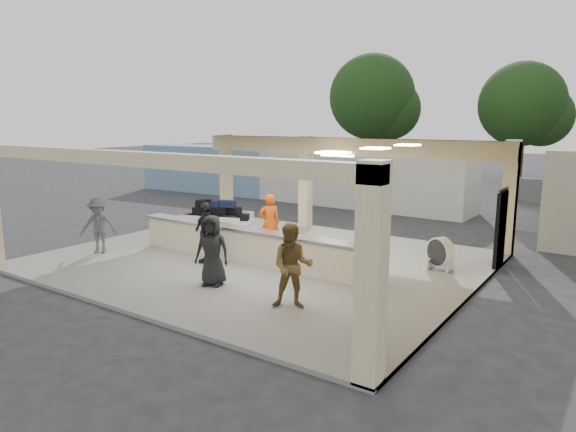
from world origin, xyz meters
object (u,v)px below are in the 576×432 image
Objects in this scene: passenger_a at (292,266)px; passenger_d at (212,250)px; car_dark at (545,193)px; container_white at (349,179)px; luggage_cart at (216,216)px; container_blue at (223,169)px; baggage_counter at (250,246)px; drum_fan at (440,252)px; passenger_c at (98,225)px; passenger_b at (206,233)px; baggage_handler at (269,223)px.

passenger_a is 1.06× the size of passenger_d.
container_white reaches higher than car_dark.
container_blue is (-7.99, 9.30, 0.51)m from luggage_cart.
drum_fan is (4.73, 2.35, -0.00)m from baggage_counter.
car_dark is at bearing 117.91° from drum_fan.
car_dark is 0.32× the size of container_white.
passenger_a is (6.07, -4.24, 0.21)m from luggage_cart.
car_dark is at bearing 34.83° from container_white.
container_blue is at bearing -177.69° from container_white.
passenger_c is 20.70m from car_dark.
drum_fan is 11.69m from container_white.
passenger_c is at bearing -95.42° from container_white.
passenger_d is at bearing -40.74° from passenger_c.
container_white reaches higher than drum_fan.
passenger_b is at bearing -53.82° from container_blue.
drum_fan is at bearing 40.90° from passenger_a.
container_blue is at bearing 134.55° from baggage_counter.
car_dark is (5.53, 15.18, -0.36)m from baggage_handler.
passenger_d is (0.52, -2.14, 0.39)m from baggage_counter.
car_dark is (5.26, 16.47, 0.06)m from baggage_counter.
drum_fan is 6.51m from passenger_b.
baggage_counter is 15.75m from container_blue.
baggage_handler is 1.06× the size of passenger_c.
passenger_c is at bearing 146.77° from passenger_a.
passenger_d is 13.81m from container_white.
passenger_b reaches higher than passenger_d.
car_dark is (6.23, 17.24, -0.34)m from passenger_b.
luggage_cart is at bearing 140.83° from passenger_b.
luggage_cart is (-3.04, 1.92, 0.24)m from baggage_counter.
container_blue is at bearing -179.27° from drum_fan.
passenger_d is (5.02, -0.35, 0.02)m from passenger_c.
drum_fan is 5.13m from baggage_handler.
baggage_handler is 3.51m from passenger_d.
baggage_counter is 1.38m from baggage_handler.
container_blue reaches higher than baggage_handler.
baggage_handler is at bearing 101.90° from baggage_counter.
baggage_handler is at bearing 84.30° from passenger_b.
baggage_handler is at bearing -137.86° from drum_fan.
passenger_a is at bearing -40.83° from passenger_c.
baggage_handler is 16.16m from car_dark.
baggage_counter is at bearing 113.37° from passenger_a.
passenger_c is (-9.23, -4.14, 0.37)m from drum_fan.
drum_fan is 4.99m from passenger_a.
passenger_d is 0.15× the size of container_white.
drum_fan is at bearing -33.19° from container_blue.
car_dark is at bearing 14.02° from container_blue.
passenger_d is at bearing -52.94° from container_blue.
container_white is (-8.06, -5.21, 0.66)m from car_dark.
passenger_a is 2.51m from passenger_d.
passenger_b is at bearing 21.49° from baggage_handler.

